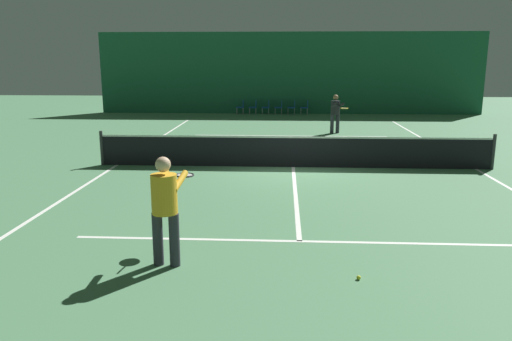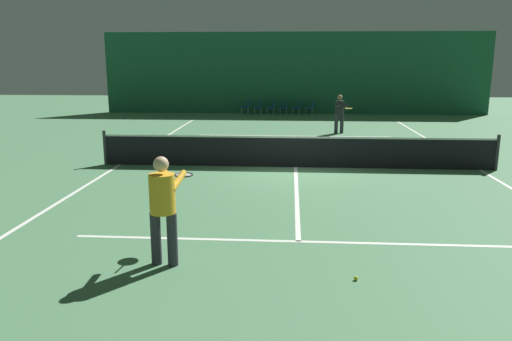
% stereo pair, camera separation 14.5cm
% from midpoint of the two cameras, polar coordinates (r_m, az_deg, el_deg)
% --- Properties ---
extents(ground_plane, '(60.00, 60.00, 0.00)m').
position_cam_midpoint_polar(ground_plane, '(15.32, 4.00, 0.39)').
color(ground_plane, '#4C7F56').
extents(backdrop_curtain, '(23.00, 0.12, 4.83)m').
position_cam_midpoint_polar(backdrop_curtain, '(30.51, 3.68, 11.03)').
color(backdrop_curtain, '#1E5B3D').
rests_on(backdrop_curtain, ground).
extents(court_line_baseline_far, '(11.00, 0.10, 0.00)m').
position_cam_midpoint_polar(court_line_baseline_far, '(27.07, 3.67, 5.72)').
color(court_line_baseline_far, white).
rests_on(court_line_baseline_far, ground).
extents(court_line_service_far, '(8.25, 0.10, 0.00)m').
position_cam_midpoint_polar(court_line_service_far, '(21.62, 3.77, 3.98)').
color(court_line_service_far, white).
rests_on(court_line_service_far, ground).
extents(court_line_service_near, '(8.25, 0.10, 0.00)m').
position_cam_midpoint_polar(court_line_service_near, '(9.17, 4.53, -8.06)').
color(court_line_service_near, white).
rests_on(court_line_service_near, ground).
extents(court_line_sideline_left, '(0.10, 23.80, 0.00)m').
position_cam_midpoint_polar(court_line_sideline_left, '(16.20, -15.85, 0.61)').
color(court_line_sideline_left, white).
rests_on(court_line_sideline_left, ground).
extents(court_line_sideline_right, '(0.10, 23.80, 0.00)m').
position_cam_midpoint_polar(court_line_sideline_right, '(16.36, 23.63, 0.15)').
color(court_line_sideline_right, white).
rests_on(court_line_sideline_right, ground).
extents(court_line_centre, '(0.10, 12.80, 0.00)m').
position_cam_midpoint_polar(court_line_centre, '(15.32, 4.00, 0.40)').
color(court_line_centre, white).
rests_on(court_line_centre, ground).
extents(tennis_net, '(12.00, 0.10, 1.07)m').
position_cam_midpoint_polar(tennis_net, '(15.23, 4.03, 2.27)').
color(tennis_net, black).
rests_on(tennis_net, ground).
extents(player_near, '(0.54, 1.43, 1.77)m').
position_cam_midpoint_polar(player_near, '(7.98, -10.82, -3.62)').
color(player_near, '#2D2D38').
rests_on(player_near, ground).
extents(player_far, '(0.73, 1.41, 1.71)m').
position_cam_midpoint_polar(player_far, '(22.49, 8.90, 6.74)').
color(player_far, '#2D2D38').
rests_on(player_far, ground).
extents(courtside_chair_0, '(0.44, 0.44, 0.84)m').
position_cam_midpoint_polar(courtside_chair_0, '(30.18, -1.84, 7.37)').
color(courtside_chair_0, '#99999E').
rests_on(courtside_chair_0, ground).
extents(courtside_chair_1, '(0.44, 0.44, 0.84)m').
position_cam_midpoint_polar(courtside_chair_1, '(30.13, -0.37, 7.36)').
color(courtside_chair_1, '#99999E').
rests_on(courtside_chair_1, ground).
extents(courtside_chair_2, '(0.44, 0.44, 0.84)m').
position_cam_midpoint_polar(courtside_chair_2, '(30.09, 1.10, 7.36)').
color(courtside_chair_2, '#99999E').
rests_on(courtside_chair_2, ground).
extents(courtside_chair_3, '(0.44, 0.44, 0.84)m').
position_cam_midpoint_polar(courtside_chair_3, '(30.07, 2.58, 7.34)').
color(courtside_chair_3, '#99999E').
rests_on(courtside_chair_3, ground).
extents(courtside_chair_4, '(0.44, 0.44, 0.84)m').
position_cam_midpoint_polar(courtside_chair_4, '(30.07, 4.06, 7.32)').
color(courtside_chair_4, '#99999E').
rests_on(courtside_chair_4, ground).
extents(courtside_chair_5, '(0.44, 0.44, 0.84)m').
position_cam_midpoint_polar(courtside_chair_5, '(30.10, 5.53, 7.30)').
color(courtside_chair_5, '#99999E').
rests_on(courtside_chair_5, ground).
extents(tennis_ball, '(0.07, 0.07, 0.07)m').
position_cam_midpoint_polar(tennis_ball, '(7.78, 11.12, -11.92)').
color(tennis_ball, '#D1DB33').
rests_on(tennis_ball, ground).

